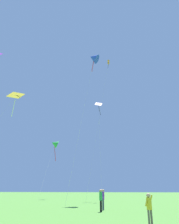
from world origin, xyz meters
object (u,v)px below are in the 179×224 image
object	(u,v)px
kite_blue_delta	(94,58)
person_in_red_shirt	(101,198)
kite_yellow_diamond	(14,100)
kite_green_small	(55,144)
kite_pink_low	(99,109)
kite_orange_box	(108,65)
person_with_spool	(103,197)
person_child_small	(149,206)

from	to	relation	value
kite_blue_delta	person_in_red_shirt	size ratio (longest dim) A/B	14.38
kite_yellow_diamond	kite_green_small	size ratio (longest dim) A/B	1.15
kite_green_small	kite_pink_low	bearing A→B (deg)	-25.95
kite_pink_low	kite_orange_box	bearing A→B (deg)	68.56
kite_orange_box	kite_pink_low	xyz separation A→B (m)	(-1.38, -3.51, -11.14)
kite_orange_box	kite_green_small	distance (m)	20.06
kite_orange_box	person_with_spool	xyz separation A→B (m)	(2.46, -20.31, -25.66)
kite_blue_delta	kite_orange_box	bearing A→B (deg)	84.51
person_with_spool	person_child_small	xyz separation A→B (m)	(3.81, -8.21, -0.14)
kite_yellow_diamond	person_child_small	xyz separation A→B (m)	(15.01, -10.08, -11.08)
kite_green_small	person_child_small	world-z (taller)	kite_green_small
kite_orange_box	kite_blue_delta	bearing A→B (deg)	-95.49
kite_orange_box	kite_blue_delta	distance (m)	10.29
kite_green_small	kite_blue_delta	distance (m)	19.62
person_with_spool	kite_yellow_diamond	bearing A→B (deg)	170.54
kite_pink_low	person_in_red_shirt	bearing A→B (deg)	-77.80
kite_yellow_diamond	kite_green_small	xyz separation A→B (m)	(-3.28, 20.12, -1.26)
kite_green_small	person_with_spool	world-z (taller)	kite_green_small
kite_yellow_diamond	person_in_red_shirt	distance (m)	16.17
person_child_small	kite_yellow_diamond	bearing A→B (deg)	146.12
kite_blue_delta	person_with_spool	size ratio (longest dim) A/B	14.24
kite_yellow_diamond	person_with_spool	world-z (taller)	kite_yellow_diamond
kite_blue_delta	person_with_spool	distance (m)	24.36
kite_orange_box	kite_yellow_diamond	size ratio (longest dim) A/B	2.11
kite_orange_box	person_child_small	distance (m)	38.97
kite_orange_box	person_in_red_shirt	distance (m)	33.89
kite_pink_low	person_in_red_shirt	size ratio (longest dim) A/B	10.43
person_in_red_shirt	person_child_small	bearing A→B (deg)	-60.86
kite_yellow_diamond	kite_blue_delta	bearing A→B (deg)	49.16
kite_green_small	person_in_red_shirt	bearing A→B (deg)	-58.24
kite_yellow_diamond	person_child_small	size ratio (longest dim) A/B	9.38
kite_green_small	person_in_red_shirt	world-z (taller)	kite_green_small
kite_pink_low	kite_blue_delta	world-z (taller)	kite_blue_delta
kite_pink_low	kite_green_small	xyz separation A→B (m)	(-10.65, 5.18, -4.84)
kite_yellow_diamond	kite_pink_low	distance (m)	17.04
kite_green_small	kite_yellow_diamond	bearing A→B (deg)	-80.75
kite_orange_box	person_in_red_shirt	bearing A→B (deg)	-83.22
kite_yellow_diamond	person_in_red_shirt	size ratio (longest dim) A/B	8.16
kite_green_small	person_child_small	size ratio (longest dim) A/B	8.17
kite_yellow_diamond	person_with_spool	size ratio (longest dim) A/B	8.09
person_with_spool	kite_pink_low	bearing A→B (deg)	102.86
kite_pink_low	kite_blue_delta	size ratio (longest dim) A/B	0.73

